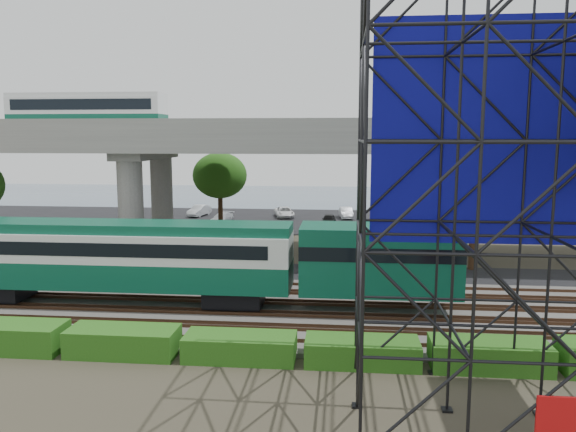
# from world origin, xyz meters

# --- Properties ---
(ground) EXTENTS (140.00, 140.00, 0.00)m
(ground) POSITION_xyz_m (0.00, 0.00, 0.00)
(ground) COLOR #474233
(ground) RESTS_ON ground
(ballast_bed) EXTENTS (90.00, 12.00, 0.20)m
(ballast_bed) POSITION_xyz_m (0.00, 2.00, 0.10)
(ballast_bed) COLOR slate
(ballast_bed) RESTS_ON ground
(service_road) EXTENTS (90.00, 5.00, 0.08)m
(service_road) POSITION_xyz_m (0.00, 10.50, 0.04)
(service_road) COLOR black
(service_road) RESTS_ON ground
(parking_lot) EXTENTS (90.00, 18.00, 0.08)m
(parking_lot) POSITION_xyz_m (0.00, 34.00, 0.04)
(parking_lot) COLOR black
(parking_lot) RESTS_ON ground
(harbor_water) EXTENTS (140.00, 40.00, 0.03)m
(harbor_water) POSITION_xyz_m (0.00, 56.00, 0.01)
(harbor_water) COLOR #3F4F68
(harbor_water) RESTS_ON ground
(rail_tracks) EXTENTS (90.00, 9.52, 0.16)m
(rail_tracks) POSITION_xyz_m (0.00, 2.00, 0.28)
(rail_tracks) COLOR #472D1E
(rail_tracks) RESTS_ON ballast_bed
(commuter_train) EXTENTS (29.30, 3.06, 4.30)m
(commuter_train) POSITION_xyz_m (-4.84, 2.00, 2.88)
(commuter_train) COLOR black
(commuter_train) RESTS_ON rail_tracks
(overpass) EXTENTS (80.00, 12.00, 12.40)m
(overpass) POSITION_xyz_m (-1.06, 16.00, 8.21)
(overpass) COLOR #9E9B93
(overpass) RESTS_ON ground
(scaffold_tower) EXTENTS (9.36, 6.36, 15.00)m
(scaffold_tower) POSITION_xyz_m (10.24, -7.98, 7.47)
(scaffold_tower) COLOR black
(scaffold_tower) RESTS_ON ground
(hedge_strip) EXTENTS (34.60, 1.80, 1.20)m
(hedge_strip) POSITION_xyz_m (1.01, -4.30, 0.56)
(hedge_strip) COLOR #205112
(hedge_strip) RESTS_ON ground
(trees) EXTENTS (40.94, 16.94, 7.69)m
(trees) POSITION_xyz_m (-4.67, 16.17, 5.57)
(trees) COLOR #382314
(trees) RESTS_ON ground
(parked_cars) EXTENTS (37.00, 9.51, 1.26)m
(parked_cars) POSITION_xyz_m (2.39, 33.96, 0.67)
(parked_cars) COLOR silver
(parked_cars) RESTS_ON parking_lot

